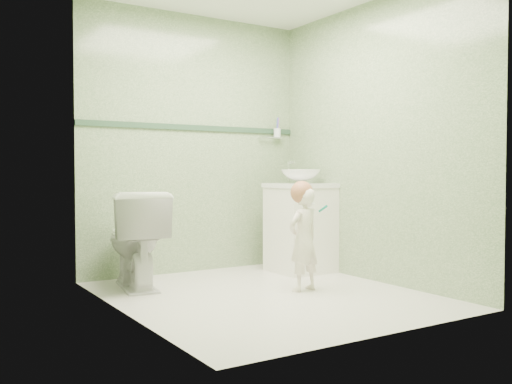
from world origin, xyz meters
TOP-DOWN VIEW (x-y plane):
  - ground at (0.00, 0.00)m, footprint 2.50×2.50m
  - room_shell at (0.00, 0.00)m, footprint 2.50×2.54m
  - trim_stripe at (0.00, 1.24)m, footprint 2.20×0.02m
  - vanity at (0.84, 0.70)m, footprint 0.52×0.50m
  - counter at (0.84, 0.70)m, footprint 0.54×0.52m
  - basin at (0.84, 0.70)m, footprint 0.37×0.37m
  - faucet at (0.84, 0.89)m, footprint 0.03×0.13m
  - cup_holder at (0.89, 1.18)m, footprint 0.26×0.07m
  - toilet at (-0.74, 0.80)m, footprint 0.55×0.83m
  - toddler at (0.34, -0.01)m, footprint 0.33×0.25m
  - hair_cap at (0.34, 0.01)m, footprint 0.18×0.18m
  - teal_toothbrush at (0.43, -0.12)m, footprint 0.11×0.14m

SIDE VIEW (x-z plane):
  - ground at x=0.00m, z-range 0.00..0.00m
  - toilet at x=-0.74m, z-range 0.00..0.78m
  - vanity at x=0.84m, z-range 0.00..0.80m
  - toddler at x=0.34m, z-range 0.00..0.81m
  - teal_toothbrush at x=0.43m, z-range 0.61..0.69m
  - hair_cap at x=0.34m, z-range 0.69..0.87m
  - counter at x=0.84m, z-range 0.79..0.83m
  - basin at x=0.84m, z-range 0.83..0.96m
  - faucet at x=0.84m, z-range 0.88..1.06m
  - room_shell at x=0.00m, z-range 0.00..2.40m
  - cup_holder at x=0.89m, z-range 1.22..1.44m
  - trim_stripe at x=0.00m, z-range 1.33..1.38m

